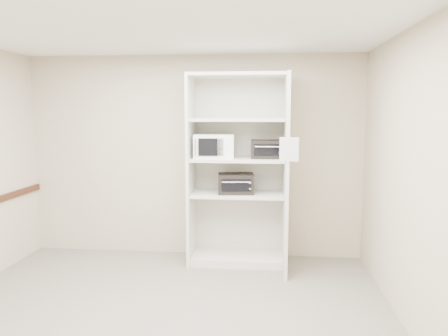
# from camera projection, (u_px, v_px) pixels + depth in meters

# --- Properties ---
(floor) EXTENTS (4.50, 4.00, 0.01)m
(floor) POSITION_uv_depth(u_px,v_px,m) (159.00, 320.00, 4.10)
(floor) COLOR #68615A
(floor) RESTS_ON ground
(ceiling) EXTENTS (4.50, 4.00, 0.01)m
(ceiling) POSITION_uv_depth(u_px,v_px,m) (154.00, 24.00, 3.76)
(ceiling) COLOR white
(wall_back) EXTENTS (4.50, 0.02, 2.70)m
(wall_back) POSITION_uv_depth(u_px,v_px,m) (194.00, 156.00, 5.90)
(wall_back) COLOR beige
(wall_back) RESTS_ON ground
(wall_front) EXTENTS (4.50, 0.02, 2.70)m
(wall_front) POSITION_uv_depth(u_px,v_px,m) (45.00, 246.00, 1.96)
(wall_front) COLOR beige
(wall_front) RESTS_ON ground
(wall_right) EXTENTS (0.02, 4.00, 2.70)m
(wall_right) POSITION_uv_depth(u_px,v_px,m) (416.00, 182.00, 3.71)
(wall_right) COLOR beige
(wall_right) RESTS_ON ground
(shelving_unit) EXTENTS (1.24, 0.92, 2.42)m
(shelving_unit) POSITION_uv_depth(u_px,v_px,m) (241.00, 176.00, 5.57)
(shelving_unit) COLOR beige
(shelving_unit) RESTS_ON floor
(microwave) EXTENTS (0.53, 0.42, 0.30)m
(microwave) POSITION_uv_depth(u_px,v_px,m) (214.00, 146.00, 5.52)
(microwave) COLOR white
(microwave) RESTS_ON shelving_unit
(toaster_oven_upper) EXTENTS (0.41, 0.31, 0.23)m
(toaster_oven_upper) POSITION_uv_depth(u_px,v_px,m) (267.00, 149.00, 5.47)
(toaster_oven_upper) COLOR black
(toaster_oven_upper) RESTS_ON shelving_unit
(toaster_oven_lower) EXTENTS (0.48, 0.38, 0.25)m
(toaster_oven_lower) POSITION_uv_depth(u_px,v_px,m) (236.00, 183.00, 5.55)
(toaster_oven_lower) COLOR black
(toaster_oven_lower) RESTS_ON shelving_unit
(paper_sign) EXTENTS (0.21, 0.01, 0.26)m
(paper_sign) POSITION_uv_depth(u_px,v_px,m) (289.00, 149.00, 4.85)
(paper_sign) COLOR white
(paper_sign) RESTS_ON shelving_unit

